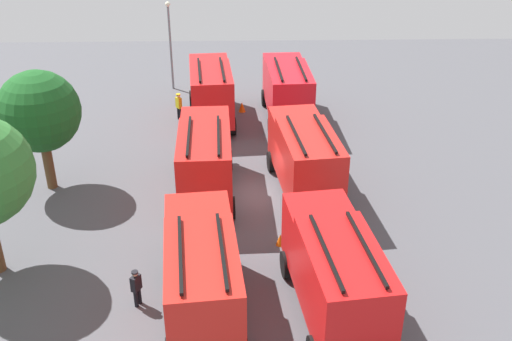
# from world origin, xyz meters

# --- Properties ---
(ground_plane) EXTENTS (55.48, 55.48, 0.00)m
(ground_plane) POSITION_xyz_m (0.00, 0.00, 0.00)
(ground_plane) COLOR #4C4C51
(fire_truck_0) EXTENTS (7.45, 3.48, 3.88)m
(fire_truck_0) POSITION_xyz_m (-9.04, -2.60, 2.15)
(fire_truck_0) COLOR red
(fire_truck_0) RESTS_ON ground
(fire_truck_1) EXTENTS (7.43, 3.43, 3.88)m
(fire_truck_1) POSITION_xyz_m (0.11, -2.39, 2.15)
(fire_truck_1) COLOR red
(fire_truck_1) RESTS_ON ground
(fire_truck_2) EXTENTS (7.31, 3.03, 3.88)m
(fire_truck_2) POSITION_xyz_m (9.51, -2.21, 2.15)
(fire_truck_2) COLOR red
(fire_truck_2) RESTS_ON ground
(fire_truck_3) EXTENTS (7.41, 3.35, 3.88)m
(fire_truck_3) POSITION_xyz_m (-9.03, 2.19, 2.15)
(fire_truck_3) COLOR red
(fire_truck_3) RESTS_ON ground
(fire_truck_4) EXTENTS (7.29, 2.97, 3.88)m
(fire_truck_4) POSITION_xyz_m (0.07, 2.50, 2.15)
(fire_truck_4) COLOR red
(fire_truck_4) RESTS_ON ground
(fire_truck_5) EXTENTS (7.38, 3.25, 3.88)m
(fire_truck_5) POSITION_xyz_m (9.48, 2.61, 2.15)
(fire_truck_5) COLOR red
(fire_truck_5) RESTS_ON ground
(firefighter_0) EXTENTS (0.48, 0.41, 1.60)m
(firefighter_0) POSITION_xyz_m (-8.25, 4.76, 0.88)
(firefighter_0) COLOR black
(firefighter_0) RESTS_ON ground
(firefighter_1) EXTENTS (0.48, 0.45, 1.76)m
(firefighter_1) POSITION_xyz_m (9.74, 4.71, 0.99)
(firefighter_1) COLOR black
(firefighter_1) RESTS_ON ground
(firefighter_2) EXTENTS (0.46, 0.33, 1.60)m
(firefighter_2) POSITION_xyz_m (-4.68, 3.76, 0.89)
(firefighter_2) COLOR black
(firefighter_2) RESTS_ON ground
(firefighter_3) EXTENTS (0.48, 0.43, 1.79)m
(firefighter_3) POSITION_xyz_m (15.31, 3.69, 1.01)
(firefighter_3) COLOR black
(firefighter_3) RESTS_ON ground
(tree_3) EXTENTS (4.05, 4.05, 6.28)m
(tree_3) POSITION_xyz_m (1.08, 10.57, 4.22)
(tree_3) COLOR brown
(tree_3) RESTS_ON ground
(traffic_cone_0) EXTENTS (0.47, 0.47, 0.67)m
(traffic_cone_0) POSITION_xyz_m (10.97, 0.65, 0.34)
(traffic_cone_0) COLOR #F2600C
(traffic_cone_0) RESTS_ON ground
(traffic_cone_1) EXTENTS (0.39, 0.39, 0.56)m
(traffic_cone_1) POSITION_xyz_m (-4.41, -0.96, 0.28)
(traffic_cone_1) COLOR #F2600C
(traffic_cone_1) RESTS_ON ground
(lamppost) EXTENTS (0.36, 0.36, 6.29)m
(lamppost) POSITION_xyz_m (15.50, 5.66, 3.71)
(lamppost) COLOR slate
(lamppost) RESTS_ON ground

